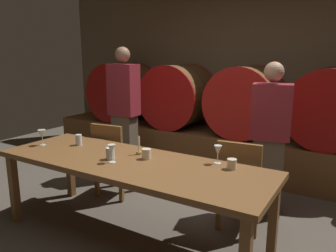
{
  "coord_description": "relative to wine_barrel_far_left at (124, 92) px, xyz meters",
  "views": [
    {
      "loc": [
        1.42,
        -2.31,
        1.65
      ],
      "look_at": [
        -0.2,
        0.35,
        0.96
      ],
      "focal_mm": 35.12,
      "sensor_mm": 36.0,
      "label": 1
    }
  ],
  "objects": [
    {
      "name": "wine_barrel_right",
      "position": [
        3.18,
        0.0,
        0.0
      ],
      "size": [
        0.96,
        0.82,
        0.96
      ],
      "color": "#513319",
      "rests_on": "barrel_shelf"
    },
    {
      "name": "chair_left",
      "position": [
        1.11,
        -1.61,
        -0.52
      ],
      "size": [
        0.44,
        0.44,
        0.88
      ],
      "rotation": [
        0.0,
        0.0,
        3.25
      ],
      "color": "brown",
      "rests_on": "ground"
    },
    {
      "name": "candle_center",
      "position": [
        1.8,
        -2.03,
        -0.23
      ],
      "size": [
        0.05,
        0.05,
        0.19
      ],
      "color": "olive",
      "rests_on": "dining_table"
    },
    {
      "name": "back_wall",
      "position": [
        2.12,
        0.55,
        0.34
      ],
      "size": [
        7.0,
        0.24,
        2.71
      ],
      "primitive_type": "cube",
      "color": "brown",
      "rests_on": "ground"
    },
    {
      "name": "dining_table",
      "position": [
        1.84,
        -2.22,
        -0.34
      ],
      "size": [
        2.5,
        0.84,
        0.74
      ],
      "color": "brown",
      "rests_on": "ground"
    },
    {
      "name": "cup_center_right",
      "position": [
        1.93,
        -2.1,
        -0.23
      ],
      "size": [
        0.08,
        0.08,
        0.09
      ],
      "primitive_type": "cylinder",
      "color": "beige",
      "rests_on": "dining_table"
    },
    {
      "name": "cup_far_right",
      "position": [
        2.67,
        -1.96,
        -0.24
      ],
      "size": [
        0.08,
        0.08,
        0.08
      ],
      "primitive_type": "cylinder",
      "color": "beige",
      "rests_on": "dining_table"
    },
    {
      "name": "wine_barrel_left",
      "position": [
        1.07,
        0.0,
        0.0
      ],
      "size": [
        0.96,
        0.82,
        0.96
      ],
      "color": "brown",
      "rests_on": "barrel_shelf"
    },
    {
      "name": "barrel_shelf",
      "position": [
        2.12,
        0.0,
        -0.74
      ],
      "size": [
        6.3,
        0.9,
        0.54
      ],
      "primitive_type": "cube",
      "color": "brown",
      "rests_on": "ground"
    },
    {
      "name": "wine_glass_center",
      "position": [
        1.74,
        -2.34,
        -0.16
      ],
      "size": [
        0.07,
        0.07,
        0.16
      ],
      "color": "silver",
      "rests_on": "dining_table"
    },
    {
      "name": "guest_left",
      "position": [
        0.79,
        -0.98,
        -0.12
      ],
      "size": [
        0.39,
        0.25,
        1.74
      ],
      "rotation": [
        0.0,
        0.0,
        3.18
      ],
      "color": "brown",
      "rests_on": "ground"
    },
    {
      "name": "cup_far_left",
      "position": [
        1.08,
        -2.09,
        -0.22
      ],
      "size": [
        0.06,
        0.06,
        0.11
      ],
      "primitive_type": "cylinder",
      "color": "silver",
      "rests_on": "dining_table"
    },
    {
      "name": "wine_barrel_center",
      "position": [
        2.13,
        0.0,
        0.0
      ],
      "size": [
        0.96,
        0.82,
        0.96
      ],
      "color": "brown",
      "rests_on": "barrel_shelf"
    },
    {
      "name": "guest_right",
      "position": [
        2.75,
        -1.11,
        -0.21
      ],
      "size": [
        0.42,
        0.32,
        1.57
      ],
      "rotation": [
        0.0,
        0.0,
        3.36
      ],
      "color": "brown",
      "rests_on": "ground"
    },
    {
      "name": "wine_glass_left",
      "position": [
        0.77,
        -2.28,
        -0.16
      ],
      "size": [
        0.08,
        0.08,
        0.16
      ],
      "color": "silver",
      "rests_on": "dining_table"
    },
    {
      "name": "cup_center_left",
      "position": [
        1.67,
        -2.28,
        -0.22
      ],
      "size": [
        0.08,
        0.08,
        0.11
      ],
      "primitive_type": "cylinder",
      "color": "silver",
      "rests_on": "dining_table"
    },
    {
      "name": "chair_right",
      "position": [
        2.62,
        -1.57,
        -0.52
      ],
      "size": [
        0.44,
        0.44,
        0.88
      ],
      "rotation": [
        0.0,
        0.0,
        3.24
      ],
      "color": "brown",
      "rests_on": "ground"
    },
    {
      "name": "ground_plane",
      "position": [
        2.12,
        -2.07,
        -1.01
      ],
      "size": [
        9.1,
        9.1,
        0.0
      ],
      "primitive_type": "plane",
      "color": "#4C443A"
    },
    {
      "name": "wine_barrel_far_left",
      "position": [
        0.0,
        0.0,
        0.0
      ],
      "size": [
        0.96,
        0.82,
        0.96
      ],
      "color": "brown",
      "rests_on": "barrel_shelf"
    },
    {
      "name": "wine_glass_right",
      "position": [
        2.52,
        -1.89,
        -0.16
      ],
      "size": [
        0.07,
        0.07,
        0.16
      ],
      "color": "silver",
      "rests_on": "dining_table"
    }
  ]
}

